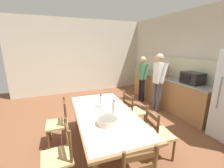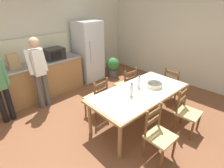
# 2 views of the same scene
# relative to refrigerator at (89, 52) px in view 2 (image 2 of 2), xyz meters

# --- Properties ---
(ground_plane) EXTENTS (8.32, 8.32, 0.00)m
(ground_plane) POSITION_rel_refrigerator_xyz_m (-1.36, -2.19, -0.92)
(ground_plane) COLOR brown
(wall_back) EXTENTS (6.52, 0.12, 2.90)m
(wall_back) POSITION_rel_refrigerator_xyz_m (-1.36, 0.47, 0.53)
(wall_back) COLOR beige
(wall_back) RESTS_ON ground
(wall_right) EXTENTS (0.12, 5.20, 2.90)m
(wall_right) POSITION_rel_refrigerator_xyz_m (1.90, -2.19, 0.53)
(wall_right) COLOR beige
(wall_right) RESTS_ON ground
(kitchen_counter) EXTENTS (3.04, 0.66, 0.94)m
(kitchen_counter) POSITION_rel_refrigerator_xyz_m (-1.99, 0.04, -0.45)
(kitchen_counter) COLOR #9E7042
(kitchen_counter) RESTS_ON ground
(counter_splashback) EXTENTS (3.00, 0.03, 0.60)m
(counter_splashback) POSITION_rel_refrigerator_xyz_m (-1.99, 0.35, 0.32)
(counter_splashback) COLOR beige
(counter_splashback) RESTS_ON kitchen_counter
(refrigerator) EXTENTS (0.74, 0.73, 1.84)m
(refrigerator) POSITION_rel_refrigerator_xyz_m (0.00, 0.00, 0.00)
(refrigerator) COLOR silver
(refrigerator) RESTS_ON ground
(microwave) EXTENTS (0.50, 0.39, 0.30)m
(microwave) POSITION_rel_refrigerator_xyz_m (-1.15, 0.02, 0.17)
(microwave) COLOR black
(microwave) RESTS_ON kitchen_counter
(paper_bag) EXTENTS (0.24, 0.16, 0.36)m
(paper_bag) POSITION_rel_refrigerator_xyz_m (-2.18, 0.01, 0.20)
(paper_bag) COLOR tan
(paper_bag) RESTS_ON kitchen_counter
(dining_table) EXTENTS (2.17, 1.13, 0.75)m
(dining_table) POSITION_rel_refrigerator_xyz_m (-0.76, -2.54, -0.24)
(dining_table) COLOR olive
(dining_table) RESTS_ON ground
(bottle_near_centre) EXTENTS (0.07, 0.07, 0.27)m
(bottle_near_centre) POSITION_rel_refrigerator_xyz_m (-1.02, -2.53, -0.05)
(bottle_near_centre) COLOR silver
(bottle_near_centre) RESTS_ON dining_table
(bottle_off_centre) EXTENTS (0.07, 0.07, 0.27)m
(bottle_off_centre) POSITION_rel_refrigerator_xyz_m (-0.65, -2.42, -0.05)
(bottle_off_centre) COLOR silver
(bottle_off_centre) RESTS_ON dining_table
(serving_bowl) EXTENTS (0.32, 0.32, 0.09)m
(serving_bowl) POSITION_rel_refrigerator_xyz_m (-0.39, -2.64, -0.12)
(serving_bowl) COLOR beige
(serving_bowl) RESTS_ON dining_table
(chair_side_near_left) EXTENTS (0.45, 0.43, 0.91)m
(chair_side_near_left) POSITION_rel_refrigerator_xyz_m (-1.28, -3.31, -0.48)
(chair_side_near_left) COLOR brown
(chair_side_near_left) RESTS_ON ground
(chair_side_near_right) EXTENTS (0.43, 0.41, 0.91)m
(chair_side_near_right) POSITION_rel_refrigerator_xyz_m (-0.33, -3.37, -0.48)
(chair_side_near_right) COLOR brown
(chair_side_near_right) RESTS_ON ground
(chair_head_end) EXTENTS (0.45, 0.46, 0.91)m
(chair_head_end) POSITION_rel_refrigerator_xyz_m (0.59, -2.62, -0.48)
(chair_head_end) COLOR brown
(chair_head_end) RESTS_ON ground
(chair_side_far_right) EXTENTS (0.47, 0.45, 0.91)m
(chair_side_far_right) POSITION_rel_refrigerator_xyz_m (-0.24, -1.77, -0.48)
(chair_side_far_right) COLOR brown
(chair_side_far_right) RESTS_ON ground
(chair_side_far_left) EXTENTS (0.44, 0.42, 0.91)m
(chair_side_far_left) POSITION_rel_refrigerator_xyz_m (-1.18, -1.72, -0.48)
(chair_side_far_left) COLOR brown
(chair_side_far_left) RESTS_ON ground
(person_at_counter) EXTENTS (0.42, 0.29, 1.69)m
(person_at_counter) POSITION_rel_refrigerator_xyz_m (-1.84, -0.50, 0.03)
(person_at_counter) COLOR #4C4C4C
(person_at_counter) RESTS_ON ground
(potted_plant) EXTENTS (0.44, 0.44, 0.67)m
(potted_plant) POSITION_rel_refrigerator_xyz_m (0.65, -0.43, -0.54)
(potted_plant) COLOR #4C4C51
(potted_plant) RESTS_ON ground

